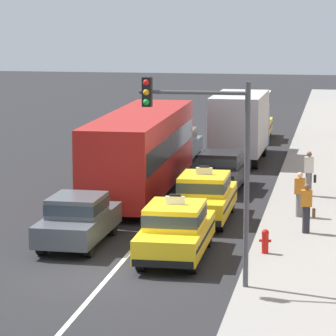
# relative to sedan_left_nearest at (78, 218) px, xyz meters

# --- Properties ---
(ground_plane) EXTENTS (160.00, 160.00, 0.00)m
(ground_plane) POSITION_rel_sedan_left_nearest_xyz_m (1.80, -3.38, -0.85)
(ground_plane) COLOR #232326
(lane_stripe_left_right) EXTENTS (0.14, 80.00, 0.01)m
(lane_stripe_left_right) POSITION_rel_sedan_left_nearest_xyz_m (1.80, 16.62, -0.84)
(lane_stripe_left_right) COLOR silver
(lane_stripe_left_right) RESTS_ON ground
(sidewalk_curb) EXTENTS (4.00, 90.00, 0.15)m
(sidewalk_curb) POSITION_rel_sedan_left_nearest_xyz_m (7.40, 11.62, -0.77)
(sidewalk_curb) COLOR gray
(sidewalk_curb) RESTS_ON ground
(sedan_left_nearest) EXTENTS (1.81, 4.32, 1.58)m
(sedan_left_nearest) POSITION_rel_sedan_left_nearest_xyz_m (0.00, 0.00, 0.00)
(sedan_left_nearest) COLOR black
(sedan_left_nearest) RESTS_ON ground
(bus_left_second) EXTENTS (2.63, 11.23, 3.22)m
(bus_left_second) POSITION_rel_sedan_left_nearest_xyz_m (0.25, 8.40, 0.97)
(bus_left_second) COLOR black
(bus_left_second) RESTS_ON ground
(sedan_left_third) EXTENTS (1.81, 4.32, 1.58)m
(sedan_left_third) POSITION_rel_sedan_left_nearest_xyz_m (0.34, 16.75, 0.00)
(sedan_left_third) COLOR black
(sedan_left_third) RESTS_ON ground
(taxi_right_nearest) EXTENTS (1.86, 4.58, 1.96)m
(taxi_right_nearest) POSITION_rel_sedan_left_nearest_xyz_m (3.28, -1.10, 0.03)
(taxi_right_nearest) COLOR black
(taxi_right_nearest) RESTS_ON ground
(taxi_right_second) EXTENTS (1.84, 4.57, 1.96)m
(taxi_right_second) POSITION_rel_sedan_left_nearest_xyz_m (3.40, 4.07, 0.03)
(taxi_right_second) COLOR black
(taxi_right_second) RESTS_ON ground
(sedan_right_third) EXTENTS (1.98, 4.39, 1.58)m
(sedan_right_third) POSITION_rel_sedan_left_nearest_xyz_m (3.28, 9.74, 0.00)
(sedan_right_third) COLOR black
(sedan_right_third) RESTS_ON ground
(box_truck_right_fourth) EXTENTS (2.37, 6.99, 3.27)m
(box_truck_right_fourth) POSITION_rel_sedan_left_nearest_xyz_m (3.26, 17.60, 0.93)
(box_truck_right_fourth) COLOR black
(box_truck_right_fourth) RESTS_ON ground
(taxi_right_fifth) EXTENTS (1.90, 4.59, 1.96)m
(taxi_right_fifth) POSITION_rel_sedan_left_nearest_xyz_m (3.22, 24.98, 0.03)
(taxi_right_fifth) COLOR black
(taxi_right_fifth) RESTS_ON ground
(pedestrian_near_crosswalk) EXTENTS (0.47, 0.24, 1.57)m
(pedestrian_near_crosswalk) POSITION_rel_sedan_left_nearest_xyz_m (6.65, 4.67, 0.08)
(pedestrian_near_crosswalk) COLOR slate
(pedestrian_near_crosswalk) RESTS_ON sidewalk_curb
(pedestrian_mid_block) EXTENTS (0.47, 0.24, 1.72)m
(pedestrian_mid_block) POSITION_rel_sedan_left_nearest_xyz_m (6.83, 8.49, 0.17)
(pedestrian_mid_block) COLOR slate
(pedestrian_mid_block) RESTS_ON sidewalk_curb
(pedestrian_by_storefront) EXTENTS (0.47, 0.24, 1.61)m
(pedestrian_by_storefront) POSITION_rel_sedan_left_nearest_xyz_m (6.98, 2.26, 0.11)
(pedestrian_by_storefront) COLOR #23232D
(pedestrian_by_storefront) RESTS_ON sidewalk_curb
(fire_hydrant) EXTENTS (0.36, 0.22, 0.73)m
(fire_hydrant) POSITION_rel_sedan_left_nearest_xyz_m (5.88, -0.58, -0.30)
(fire_hydrant) COLOR red
(fire_hydrant) RESTS_ON sidewalk_curb
(traffic_light_pole) EXTENTS (2.87, 0.33, 5.58)m
(traffic_light_pole) POSITION_rel_sedan_left_nearest_xyz_m (4.68, -4.12, 2.97)
(traffic_light_pole) COLOR #47474C
(traffic_light_pole) RESTS_ON ground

